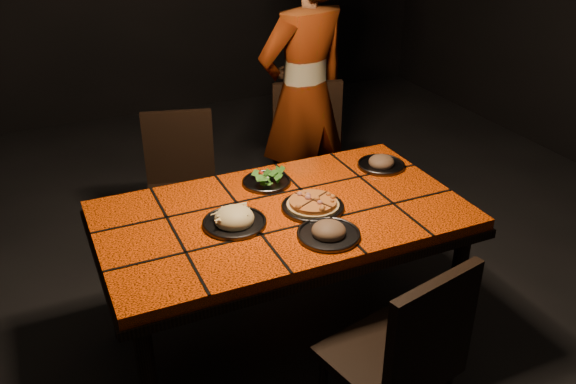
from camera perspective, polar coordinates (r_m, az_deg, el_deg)
name	(u,v)px	position (r m, az deg, el deg)	size (l,w,h in m)	color
room_shell	(281,40)	(2.41, -0.62, 14.00)	(6.04, 7.04, 3.08)	black
dining_table	(282,226)	(2.73, -0.54, -3.18)	(1.62, 0.92, 0.75)	#F54907
chair_near	(405,355)	(2.32, 10.90, -14.74)	(0.49, 0.49, 0.92)	black
chair_far_left	(181,179)	(3.56, -9.97, 1.21)	(0.49, 0.49, 0.88)	black
chair_far_right	(310,151)	(3.76, 2.05, 3.84)	(0.53, 0.53, 0.95)	black
diner	(304,97)	(3.69, 1.51, 8.88)	(0.64, 0.42, 1.75)	brown
plate_pizza	(313,205)	(2.69, 2.34, -1.25)	(0.31, 0.31, 0.04)	#3B3B40
plate_pasta	(234,220)	(2.58, -5.04, -2.60)	(0.27, 0.27, 0.09)	#3B3B40
plate_salad	(266,179)	(2.90, -2.03, 1.24)	(0.23, 0.23, 0.07)	#3B3B40
plate_mushroom_a	(329,232)	(2.49, 3.83, -3.72)	(0.26, 0.26, 0.09)	#3B3B40
plate_mushroom_b	(381,163)	(3.11, 8.73, 2.71)	(0.24, 0.24, 0.08)	#3B3B40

